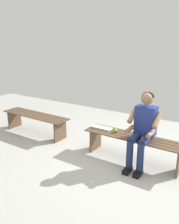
{
  "coord_description": "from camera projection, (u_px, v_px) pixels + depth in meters",
  "views": [
    {
      "loc": [
        -1.42,
        3.68,
        2.08
      ],
      "look_at": [
        0.83,
        0.15,
        0.8
      ],
      "focal_mm": 38.76,
      "sensor_mm": 36.0,
      "label": 1
    }
  ],
  "objects": [
    {
      "name": "ground_plane",
      "position": [
        45.0,
        167.0,
        4.11
      ],
      "size": [
        10.0,
        7.0,
        0.04
      ],
      "primitive_type": "cube",
      "color": "#B2B2AD"
    },
    {
      "name": "bench_near",
      "position": [
        134.0,
        142.0,
        4.21
      ],
      "size": [
        1.83,
        0.45,
        0.45
      ],
      "rotation": [
        0.0,
        0.0,
        -0.02
      ],
      "color": "brown",
      "rests_on": "ground"
    },
    {
      "name": "bench_far",
      "position": [
        35.0,
        119.0,
        5.42
      ],
      "size": [
        1.68,
        0.45,
        0.45
      ],
      "rotation": [
        0.0,
        0.0,
        -0.02
      ],
      "color": "brown",
      "rests_on": "ground"
    },
    {
      "name": "person_seated",
      "position": [
        143.0,
        127.0,
        3.94
      ],
      "size": [
        0.5,
        0.69,
        1.25
      ],
      "color": "navy",
      "rests_on": "ground"
    },
    {
      "name": "apple",
      "position": [
        116.0,
        130.0,
        4.36
      ],
      "size": [
        0.07,
        0.07,
        0.07
      ],
      "primitive_type": "sphere",
      "color": "#72B738",
      "rests_on": "bench_near"
    },
    {
      "name": "book_open",
      "position": [
        102.0,
        128.0,
        4.57
      ],
      "size": [
        0.42,
        0.17,
        0.02
      ],
      "rotation": [
        0.0,
        0.0,
        -0.02
      ],
      "color": "white",
      "rests_on": "bench_near"
    }
  ]
}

